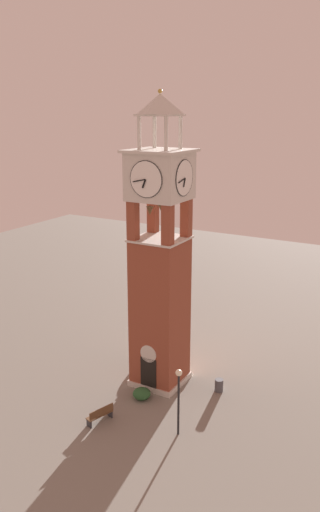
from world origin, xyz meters
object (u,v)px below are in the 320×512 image
object	(u,v)px
clock_tower	(160,270)
lamp_post	(179,390)
trash_bin	(219,385)
park_bench	(100,415)

from	to	relation	value
clock_tower	lamp_post	xyz separation A→B (m)	(3.61, -4.38, -4.81)
clock_tower	trash_bin	bearing A→B (deg)	11.04
trash_bin	lamp_post	bearing A→B (deg)	-91.84
park_bench	lamp_post	distance (m)	4.94
park_bench	trash_bin	bearing A→B (deg)	54.79
lamp_post	trash_bin	world-z (taller)	lamp_post
lamp_post	trash_bin	distance (m)	5.60
clock_tower	park_bench	bearing A→B (deg)	-96.84
park_bench	lamp_post	bearing A→B (deg)	15.30
clock_tower	trash_bin	size ratio (longest dim) A/B	22.34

